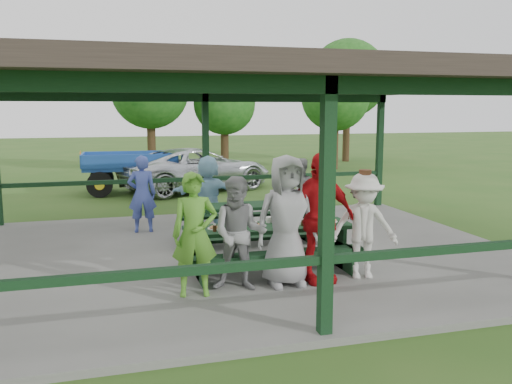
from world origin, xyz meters
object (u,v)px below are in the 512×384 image
object	(u,v)px
picnic_table_far	(248,218)
spectator_blue	(142,194)
pickup_truck	(197,169)
spectator_lblue	(208,194)
picnic_table_near	(269,242)
contestant_grey_left	(239,234)
spectator_grey	(299,194)
contestant_grey_mid	(286,221)
contestant_white_fedora	(364,226)
contestant_red	(319,218)
contestant_green	(195,234)
farm_trailer	(131,171)

from	to	relation	value
picnic_table_far	spectator_blue	xyz separation A→B (m)	(-1.97, 1.42, 0.35)
pickup_truck	spectator_lblue	bearing A→B (deg)	151.77
picnic_table_near	pickup_truck	world-z (taller)	pickup_truck
spectator_blue	pickup_truck	distance (m)	6.68
contestant_grey_left	spectator_grey	bearing A→B (deg)	77.48
contestant_grey_mid	spectator_lblue	size ratio (longest dim) A/B	1.18
contestant_white_fedora	spectator_blue	distance (m)	5.21
spectator_lblue	spectator_blue	xyz separation A→B (m)	(-1.36, 0.43, -0.00)
contestant_red	picnic_table_far	bearing A→B (deg)	93.98
picnic_table_near	spectator_blue	xyz separation A→B (m)	(-1.80, 3.42, 0.35)
contestant_white_fedora	spectator_blue	bearing A→B (deg)	141.55
contestant_green	contestant_grey_mid	xyz separation A→B (m)	(1.39, 0.08, 0.10)
contestant_white_fedora	spectator_blue	xyz separation A→B (m)	(-3.10, 4.19, -0.00)
picnic_table_far	spectator_lblue	bearing A→B (deg)	121.93
farm_trailer	contestant_green	bearing A→B (deg)	-85.71
contestant_white_fedora	contestant_red	bearing A→B (deg)	-164.87
contestant_red	pickup_truck	distance (m)	10.49
farm_trailer	picnic_table_near	bearing A→B (deg)	-77.60
farm_trailer	spectator_lblue	bearing A→B (deg)	-76.87
spectator_lblue	spectator_blue	distance (m)	1.42
picnic_table_near	spectator_lblue	bearing A→B (deg)	98.38
contestant_green	contestant_white_fedora	world-z (taller)	contestant_green
contestant_grey_left	pickup_truck	bearing A→B (deg)	103.12
contestant_red	spectator_grey	distance (m)	3.74
picnic_table_far	pickup_truck	bearing A→B (deg)	87.92
contestant_grey_left	contestant_grey_mid	world-z (taller)	contestant_grey_mid
picnic_table_far	pickup_truck	xyz separation A→B (m)	(0.28, 7.70, 0.14)
picnic_table_near	contestant_red	size ratio (longest dim) A/B	1.38
contestant_white_fedora	picnic_table_far	bearing A→B (deg)	127.19
picnic_table_near	contestant_white_fedora	distance (m)	1.56
contestant_grey_mid	spectator_grey	size ratio (longest dim) A/B	1.26
spectator_lblue	spectator_blue	size ratio (longest dim) A/B	1.00
contestant_grey_left	spectator_grey	xyz separation A→B (m)	(2.26, 3.63, -0.06)
spectator_blue	farm_trailer	size ratio (longest dim) A/B	0.41
contestant_white_fedora	spectator_lblue	distance (m)	4.15
contestant_green	spectator_grey	xyz separation A→B (m)	(2.92, 3.69, -0.10)
pickup_truck	picnic_table_near	bearing A→B (deg)	156.68
contestant_grey_mid	picnic_table_far	bearing A→B (deg)	86.63
contestant_green	contestant_grey_mid	world-z (taller)	contestant_grey_mid
contestant_grey_left	farm_trailer	xyz separation A→B (m)	(-1.03, 10.57, -0.24)
contestant_grey_mid	farm_trailer	xyz separation A→B (m)	(-1.76, 10.54, -0.38)
picnic_table_far	contestant_white_fedora	size ratio (longest dim) A/B	1.53
contestant_grey_mid	spectator_grey	xyz separation A→B (m)	(1.53, 3.60, -0.20)
contestant_green	farm_trailer	bearing A→B (deg)	99.03
contestant_white_fedora	spectator_lblue	xyz separation A→B (m)	(-1.75, 3.76, 0.00)
picnic_table_far	farm_trailer	xyz separation A→B (m)	(-1.90, 7.75, 0.13)
picnic_table_near	contestant_grey_left	xyz separation A→B (m)	(-0.70, -0.81, 0.36)
contestant_white_fedora	pickup_truck	bearing A→B (deg)	109.66
contestant_grey_left	contestant_red	distance (m)	1.26
picnic_table_far	contestant_green	size ratio (longest dim) A/B	1.48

